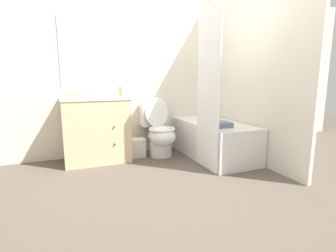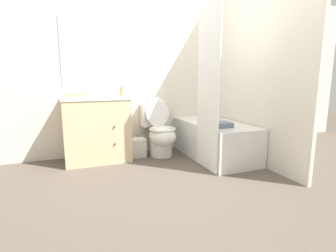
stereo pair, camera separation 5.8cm
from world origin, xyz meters
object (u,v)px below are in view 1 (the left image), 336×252
vanity_cabinet (96,129)px  wastebasket (137,148)px  bath_towel_folded (219,125)px  soap_dispenser (121,91)px  bathtub (214,139)px  tissue_box (105,94)px  sink_faucet (93,94)px  hand_towel_folded (74,96)px  toilet (160,132)px

vanity_cabinet → wastebasket: size_ratio=3.32×
vanity_cabinet → bath_towel_folded: 1.64m
soap_dispenser → wastebasket: bearing=-8.8°
bathtub → tissue_box: size_ratio=10.04×
vanity_cabinet → sink_faucet: size_ratio=6.18×
soap_dispenser → bath_towel_folded: bearing=-35.6°
wastebasket → hand_towel_folded: hand_towel_folded is taller
bathtub → soap_dispenser: (-1.23, 0.44, 0.69)m
vanity_cabinet → tissue_box: size_ratio=6.35×
tissue_box → sink_faucet: bearing=125.0°
tissue_box → hand_towel_folded: tissue_box is taller
sink_faucet → toilet: (0.89, -0.26, -0.57)m
toilet → soap_dispenser: bearing=171.3°
sink_faucet → wastebasket: sink_faucet is taller
hand_towel_folded → bath_towel_folded: hand_towel_folded is taller
sink_faucet → bath_towel_folded: size_ratio=0.49×
bathtub → hand_towel_folded: size_ratio=5.35×
soap_dispenser → bath_towel_folded: 1.40m
bathtub → soap_dispenser: soap_dispenser is taller
soap_dispenser → hand_towel_folded: size_ratio=0.60×
bathtub → tissue_box: 1.65m
toilet → wastebasket: bearing=171.4°
hand_towel_folded → soap_dispenser: bearing=13.6°
sink_faucet → bathtub: (1.59, -0.62, -0.66)m
bath_towel_folded → toilet: bearing=128.8°
bathtub → hand_towel_folded: 1.99m
vanity_cabinet → bath_towel_folded: bearing=-28.1°
tissue_box → hand_towel_folded: (-0.40, -0.14, -0.01)m
tissue_box → bath_towel_folded: (1.31, -0.77, -0.38)m
tissue_box → hand_towel_folded: size_ratio=0.53×
soap_dispenser → sink_faucet: bearing=153.1°
tissue_box → vanity_cabinet: bearing=177.2°
hand_towel_folded → toilet: bearing=3.5°
vanity_cabinet → hand_towel_folded: 0.55m
wastebasket → vanity_cabinet: bearing=177.5°
tissue_box → soap_dispenser: bearing=3.3°
soap_dispenser → bath_towel_folded: soap_dispenser is taller
toilet → tissue_box: tissue_box is taller
bath_towel_folded → soap_dispenser: bearing=144.4°
vanity_cabinet → bathtub: vanity_cabinet is taller
tissue_box → bath_towel_folded: 1.57m
bathtub → wastebasket: bearing=158.6°
sink_faucet → bathtub: bearing=-21.3°
bathtub → wastebasket: bathtub is taller
bath_towel_folded → bathtub: bearing=67.9°
toilet → bathtub: size_ratio=0.61×
bathtub → soap_dispenser: 1.48m
sink_faucet → wastebasket: size_ratio=0.54×
bathtub → wastebasket: (-1.03, 0.41, -0.12)m
vanity_cabinet → soap_dispenser: soap_dispenser is taller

